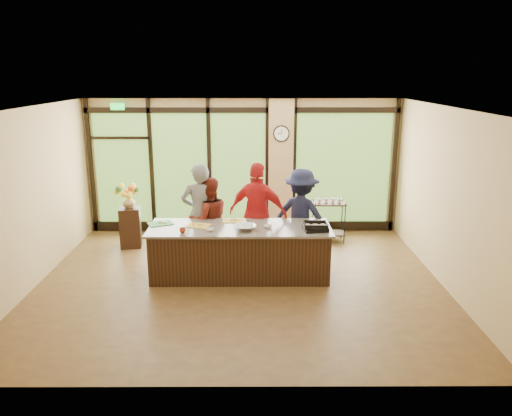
{
  "coord_description": "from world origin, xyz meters",
  "views": [
    {
      "loc": [
        0.25,
        -8.07,
        3.55
      ],
      "look_at": [
        0.29,
        0.4,
        1.24
      ],
      "focal_mm": 35.0,
      "sensor_mm": 36.0,
      "label": 1
    }
  ],
  "objects_px": {
    "cook_left": "(200,214)",
    "cook_right": "(301,216)",
    "bar_cart": "(329,216)",
    "flower_stand": "(130,227)",
    "roasting_pan": "(315,228)",
    "island_base": "(240,253)"
  },
  "relations": [
    {
      "from": "cook_right",
      "to": "flower_stand",
      "type": "bearing_deg",
      "value": 9.11
    },
    {
      "from": "cook_right",
      "to": "cook_left",
      "type": "bearing_deg",
      "value": 25.01
    },
    {
      "from": "flower_stand",
      "to": "roasting_pan",
      "type": "bearing_deg",
      "value": -35.05
    },
    {
      "from": "cook_left",
      "to": "flower_stand",
      "type": "relative_size",
      "value": 2.31
    },
    {
      "from": "bar_cart",
      "to": "island_base",
      "type": "bearing_deg",
      "value": -134.1
    },
    {
      "from": "cook_left",
      "to": "cook_right",
      "type": "relative_size",
      "value": 1.08
    },
    {
      "from": "cook_left",
      "to": "bar_cart",
      "type": "xyz_separation_m",
      "value": [
        2.62,
        1.22,
        -0.4
      ]
    },
    {
      "from": "roasting_pan",
      "to": "flower_stand",
      "type": "xyz_separation_m",
      "value": [
        -3.64,
        1.79,
        -0.54
      ]
    },
    {
      "from": "roasting_pan",
      "to": "bar_cart",
      "type": "xyz_separation_m",
      "value": [
        0.55,
        2.11,
        -0.38
      ]
    },
    {
      "from": "cook_right",
      "to": "bar_cart",
      "type": "bearing_deg",
      "value": -99.87
    },
    {
      "from": "island_base",
      "to": "cook_left",
      "type": "xyz_separation_m",
      "value": [
        -0.77,
        0.68,
        0.53
      ]
    },
    {
      "from": "cook_right",
      "to": "flower_stand",
      "type": "height_order",
      "value": "cook_right"
    },
    {
      "from": "island_base",
      "to": "cook_left",
      "type": "height_order",
      "value": "cook_left"
    },
    {
      "from": "island_base",
      "to": "roasting_pan",
      "type": "relative_size",
      "value": 7.71
    },
    {
      "from": "cook_left",
      "to": "cook_right",
      "type": "height_order",
      "value": "cook_left"
    },
    {
      "from": "roasting_pan",
      "to": "bar_cart",
      "type": "height_order",
      "value": "roasting_pan"
    },
    {
      "from": "flower_stand",
      "to": "bar_cart",
      "type": "height_order",
      "value": "bar_cart"
    },
    {
      "from": "cook_right",
      "to": "roasting_pan",
      "type": "bearing_deg",
      "value": 120.81
    },
    {
      "from": "island_base",
      "to": "cook_right",
      "type": "distance_m",
      "value": 1.47
    },
    {
      "from": "roasting_pan",
      "to": "flower_stand",
      "type": "bearing_deg",
      "value": 144.19
    },
    {
      "from": "island_base",
      "to": "bar_cart",
      "type": "height_order",
      "value": "bar_cart"
    },
    {
      "from": "cook_left",
      "to": "bar_cart",
      "type": "distance_m",
      "value": 2.92
    }
  ]
}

